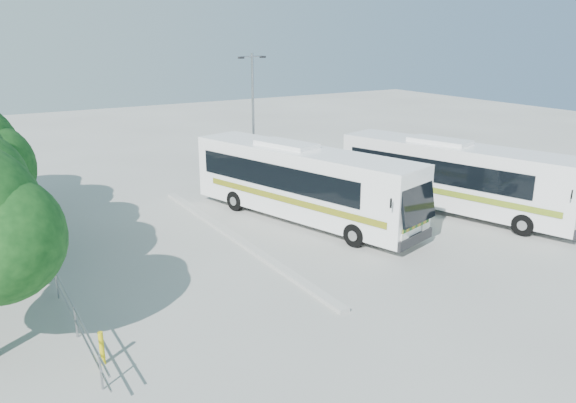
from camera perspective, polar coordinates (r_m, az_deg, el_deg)
ground at (r=24.25m, az=1.63°, el=-4.27°), size 100.00×100.00×0.00m
kerb_divider at (r=24.79m, az=-5.38°, el=-3.67°), size 0.40×16.00×0.15m
railing at (r=24.40m, az=-24.07°, el=-3.80°), size 0.06×22.00×1.00m
coach_main at (r=26.68m, az=1.50°, el=2.02°), size 5.83×12.75×3.48m
coach_adjacent at (r=29.13m, az=16.71°, el=2.50°), size 5.83×12.49×3.41m
lamppost at (r=32.77m, az=-3.57°, el=8.86°), size 1.86×0.47×7.62m
bollard at (r=16.53m, az=-18.39°, el=-13.97°), size 0.16×0.16×0.98m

